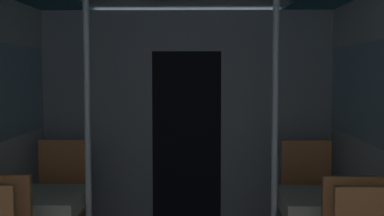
{
  "coord_description": "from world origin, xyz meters",
  "views": [
    {
      "loc": [
        0.13,
        -1.08,
        1.55
      ],
      "look_at": [
        0.08,
        2.34,
        1.31
      ],
      "focal_mm": 50.0,
      "sensor_mm": 36.0,
      "label": 1
    }
  ],
  "objects_px": {
    "support_pole_left_1": "(88,145)",
    "dining_table_left_1": "(37,208)",
    "support_pole_right_1": "(275,145)",
    "dining_table_right_1": "(327,210)"
  },
  "relations": [
    {
      "from": "dining_table_left_1",
      "to": "support_pole_left_1",
      "type": "bearing_deg",
      "value": 0.0
    },
    {
      "from": "dining_table_left_1",
      "to": "support_pole_right_1",
      "type": "distance_m",
      "value": 1.66
    },
    {
      "from": "support_pole_left_1",
      "to": "dining_table_left_1",
      "type": "bearing_deg",
      "value": 180.0
    },
    {
      "from": "dining_table_left_1",
      "to": "support_pole_left_1",
      "type": "height_order",
      "value": "support_pole_left_1"
    },
    {
      "from": "support_pole_left_1",
      "to": "support_pole_right_1",
      "type": "distance_m",
      "value": 1.25
    },
    {
      "from": "support_pole_left_1",
      "to": "support_pole_right_1",
      "type": "xyz_separation_m",
      "value": [
        1.25,
        0.0,
        0.0
      ]
    },
    {
      "from": "dining_table_right_1",
      "to": "dining_table_left_1",
      "type": "bearing_deg",
      "value": 180.0
    },
    {
      "from": "support_pole_left_1",
      "to": "support_pole_right_1",
      "type": "relative_size",
      "value": 1.0
    },
    {
      "from": "dining_table_left_1",
      "to": "support_pole_right_1",
      "type": "relative_size",
      "value": 0.34
    },
    {
      "from": "dining_table_right_1",
      "to": "support_pole_left_1",
      "type": "bearing_deg",
      "value": 180.0
    }
  ]
}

